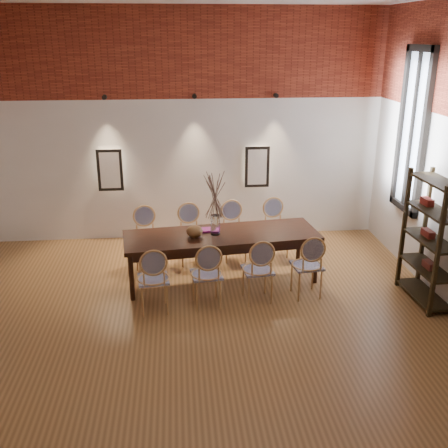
{
  "coord_description": "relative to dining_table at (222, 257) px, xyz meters",
  "views": [
    {
      "loc": [
        -0.13,
        -5.64,
        3.53
      ],
      "look_at": [
        0.5,
        1.18,
        1.05
      ],
      "focal_mm": 42.0,
      "sensor_mm": 36.0,
      "label": 1
    }
  ],
  "objects": [
    {
      "name": "brick_band_back",
      "position": [
        -0.5,
        1.9,
        2.88
      ],
      "size": [
        7.0,
        0.02,
        1.5
      ],
      "primitive_type": "cube",
      "color": "maroon",
      "rests_on": "ground"
    },
    {
      "name": "shelving_rack",
      "position": [
        2.78,
        -0.89,
        0.53
      ],
      "size": [
        0.43,
        1.02,
        1.8
      ],
      "primitive_type": null,
      "rotation": [
        0.0,
        0.0,
        0.05
      ],
      "color": "black",
      "rests_on": "floor"
    },
    {
      "name": "chair_near_c",
      "position": [
        0.44,
        -0.7,
        0.09
      ],
      "size": [
        0.49,
        0.49,
        0.94
      ],
      "primitive_type": null,
      "rotation": [
        0.0,
        0.0,
        0.11
      ],
      "color": "tan",
      "rests_on": "floor"
    },
    {
      "name": "window_mullion",
      "position": [
        2.94,
        0.42,
        1.77
      ],
      "size": [
        0.06,
        0.06,
        2.4
      ],
      "primitive_type": "cube",
      "color": "black",
      "rests_on": "wall_right"
    },
    {
      "name": "bowl",
      "position": [
        -0.4,
        -0.1,
        0.46
      ],
      "size": [
        0.24,
        0.24,
        0.18
      ],
      "primitive_type": "ellipsoid",
      "color": "brown",
      "rests_on": "dining_table"
    },
    {
      "name": "wall_front",
      "position": [
        -0.5,
        -5.13,
        1.62
      ],
      "size": [
        7.0,
        0.1,
        4.0
      ],
      "primitive_type": "cube",
      "color": "silver",
      "rests_on": "ground"
    },
    {
      "name": "chair_far_b",
      "position": [
        -0.44,
        0.7,
        0.09
      ],
      "size": [
        0.49,
        0.49,
        0.94
      ],
      "primitive_type": null,
      "rotation": [
        0.0,
        0.0,
        3.25
      ],
      "color": "tan",
      "rests_on": "floor"
    },
    {
      "name": "spot_fixture_left",
      "position": [
        -1.8,
        1.84,
        2.17
      ],
      "size": [
        0.08,
        0.1,
        0.08
      ],
      "primitive_type": "cylinder",
      "rotation": [
        1.57,
        0.0,
        0.0
      ],
      "color": "black",
      "rests_on": "wall_back"
    },
    {
      "name": "dining_table",
      "position": [
        0.0,
        0.0,
        0.0
      ],
      "size": [
        2.96,
        1.24,
        0.75
      ],
      "primitive_type": "cube",
      "rotation": [
        0.0,
        0.0,
        0.11
      ],
      "color": "black",
      "rests_on": "floor"
    },
    {
      "name": "spot_fixture_mid",
      "position": [
        -0.3,
        1.84,
        2.17
      ],
      "size": [
        0.08,
        0.1,
        0.08
      ],
      "primitive_type": "cylinder",
      "rotation": [
        1.57,
        0.0,
        0.0
      ],
      "color": "black",
      "rests_on": "wall_back"
    },
    {
      "name": "vase",
      "position": [
        -0.09,
        -0.01,
        0.53
      ],
      "size": [
        0.14,
        0.14,
        0.3
      ],
      "primitive_type": "cylinder",
      "color": "silver",
      "rests_on": "dining_table"
    },
    {
      "name": "chair_far_c",
      "position": [
        0.27,
        0.78,
        0.09
      ],
      "size": [
        0.49,
        0.49,
        0.94
      ],
      "primitive_type": null,
      "rotation": [
        0.0,
        0.0,
        3.25
      ],
      "color": "tan",
      "rests_on": "floor"
    },
    {
      "name": "book",
      "position": [
        -0.21,
        0.14,
        0.39
      ],
      "size": [
        0.28,
        0.21,
        0.03
      ],
      "primitive_type": "cube",
      "rotation": [
        0.0,
        0.0,
        0.11
      ],
      "color": "#911973",
      "rests_on": "dining_table"
    },
    {
      "name": "niche_right",
      "position": [
        0.8,
        1.87,
        0.93
      ],
      "size": [
        0.36,
        0.06,
        0.66
      ],
      "primitive_type": "cube",
      "color": "#FFEAC6",
      "rests_on": "wall_back"
    },
    {
      "name": "dried_branches",
      "position": [
        -0.09,
        -0.01,
        0.98
      ],
      "size": [
        0.5,
        0.5,
        0.7
      ],
      "primitive_type": null,
      "color": "#4E362C",
      "rests_on": "vase"
    },
    {
      "name": "chair_near_a",
      "position": [
        -0.99,
        -0.86,
        0.09
      ],
      "size": [
        0.49,
        0.49,
        0.94
      ],
      "primitive_type": null,
      "rotation": [
        0.0,
        0.0,
        0.11
      ],
      "color": "tan",
      "rests_on": "floor"
    },
    {
      "name": "chair_far_a",
      "position": [
        -1.16,
        0.62,
        0.09
      ],
      "size": [
        0.49,
        0.49,
        0.94
      ],
      "primitive_type": null,
      "rotation": [
        0.0,
        0.0,
        3.25
      ],
      "color": "tan",
      "rests_on": "floor"
    },
    {
      "name": "window_frame",
      "position": [
        2.94,
        0.42,
        1.77
      ],
      "size": [
        0.08,
        0.9,
        2.5
      ],
      "primitive_type": "cube",
      "color": "black",
      "rests_on": "wall_right"
    },
    {
      "name": "spot_fixture_right",
      "position": [
        1.1,
        1.84,
        2.17
      ],
      "size": [
        0.08,
        0.1,
        0.08
      ],
      "primitive_type": "cylinder",
      "rotation": [
        1.57,
        0.0,
        0.0
      ],
      "color": "black",
      "rests_on": "wall_back"
    },
    {
      "name": "niche_left",
      "position": [
        -1.8,
        1.87,
        0.93
      ],
      "size": [
        0.36,
        0.06,
        0.66
      ],
      "primitive_type": "cube",
      "color": "#FFEAC6",
      "rests_on": "wall_back"
    },
    {
      "name": "wall_back",
      "position": [
        -0.5,
        1.97,
        1.62
      ],
      "size": [
        7.0,
        0.1,
        4.0
      ],
      "primitive_type": "cube",
      "color": "silver",
      "rests_on": "ground"
    },
    {
      "name": "chair_far_d",
      "position": [
        0.99,
        0.86,
        0.09
      ],
      "size": [
        0.49,
        0.49,
        0.94
      ],
      "primitive_type": null,
      "rotation": [
        0.0,
        0.0,
        3.25
      ],
      "color": "tan",
      "rests_on": "floor"
    },
    {
      "name": "brick_band_front",
      "position": [
        -0.5,
        -5.06,
        2.88
      ],
      "size": [
        7.0,
        0.02,
        1.5
      ],
      "primitive_type": "cube",
      "color": "maroon",
      "rests_on": "ground"
    },
    {
      "name": "window_glass",
      "position": [
        2.96,
        0.42,
        1.77
      ],
      "size": [
        0.02,
        0.78,
        2.38
      ],
      "primitive_type": "cube",
      "color": "silver",
      "rests_on": "wall_right"
    },
    {
      "name": "floor",
      "position": [
        -0.5,
        -1.58,
        -0.39
      ],
      "size": [
        7.0,
        7.0,
        0.02
      ],
      "primitive_type": "cube",
      "color": "olive",
      "rests_on": "ground"
    },
    {
      "name": "chair_near_b",
      "position": [
        -0.27,
        -0.78,
        0.09
      ],
      "size": [
        0.49,
        0.49,
        0.94
      ],
      "primitive_type": null,
      "rotation": [
        0.0,
        0.0,
        0.11
      ],
      "color": "tan",
      "rests_on": "floor"
    },
    {
      "name": "chair_near_d",
      "position": [
        1.16,
        -0.62,
        0.09
      ],
      "size": [
        0.49,
        0.49,
        0.94
      ],
      "primitive_type": null,
      "rotation": [
        0.0,
        0.0,
        0.11
      ],
      "color": "tan",
      "rests_on": "floor"
    }
  ]
}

